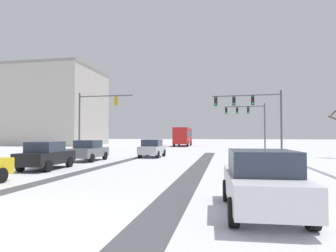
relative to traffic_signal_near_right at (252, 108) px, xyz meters
The scene contains 12 objects.
ground_plane 26.59m from the traffic_signal_near_right, 106.86° to the right, with size 300.00×300.00×0.00m, color silver.
wheel_track_left_lane 13.33m from the traffic_signal_near_right, 110.97° to the right, with size 1.10×29.52×0.01m, color #4C4C51.
wheel_track_right_lane 16.38m from the traffic_signal_near_right, 132.18° to the right, with size 0.81×29.52×0.01m, color #4C4C51.
traffic_signal_near_right is the anchor object (origin of this frame).
traffic_signal_near_left 16.43m from the traffic_signal_near_right, behind, with size 5.96×0.38×6.50m.
traffic_signal_far_right 11.89m from the traffic_signal_near_right, 87.53° to the left, with size 5.64×0.50×6.50m.
car_silver_lead 11.20m from the traffic_signal_near_right, 153.29° to the right, with size 1.86×4.11×1.62m.
car_grey_second 16.80m from the traffic_signal_near_right, 144.45° to the right, with size 1.88×4.12×1.62m.
car_black_third 20.55m from the traffic_signal_near_right, 130.81° to the right, with size 2.02×4.19×1.62m.
car_white_fifth 23.49m from the traffic_signal_near_right, 94.81° to the right, with size 1.98×4.18×1.62m.
bus_oncoming 26.27m from the traffic_signal_near_right, 113.54° to the left, with size 2.91×11.07×3.38m.
office_building_far_left_block 47.05m from the traffic_signal_near_right, 147.11° to the left, with size 20.76×16.20×16.07m.
Camera 1 is at (4.70, -5.92, 2.00)m, focal length 31.45 mm.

